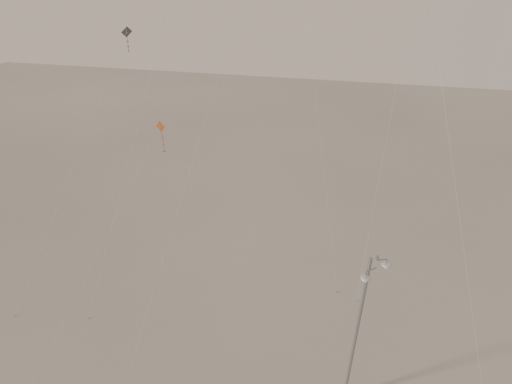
# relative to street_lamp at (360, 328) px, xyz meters

# --- Properties ---
(street_lamp) EXTENTS (1.69, 1.12, 9.68)m
(street_lamp) POSITION_rel_street_lamp_xyz_m (0.00, 0.00, 0.00)
(street_lamp) COLOR #94979D
(street_lamp) RESTS_ON ground
(kite_1) EXTENTS (5.49, 15.42, 26.41)m
(kite_1) POSITION_rel_street_lamp_xyz_m (-8.15, 6.85, 15.03)
(kite_1) COLOR #34302B
(kite_1) RESTS_ON ground
(kite_3) EXTENTS (5.29, 11.98, 14.42)m
(kite_3) POSITION_rel_street_lamp_xyz_m (-13.02, 0.87, 5.68)
(kite_3) COLOR #9F3617
(kite_3) RESTS_ON ground
(kite_4) EXTENTS (7.31, 8.32, 26.67)m
(kite_4) POSITION_rel_street_lamp_xyz_m (1.76, 4.39, 14.70)
(kite_4) COLOR #34302B
(kite_4) RESTS_ON ground
(kite_6) EXTENTS (9.07, 4.34, 19.06)m
(kite_6) POSITION_rel_street_lamp_xyz_m (-16.90, 4.60, 8.48)
(kite_6) COLOR #34302B
(kite_6) RESTS_ON ground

